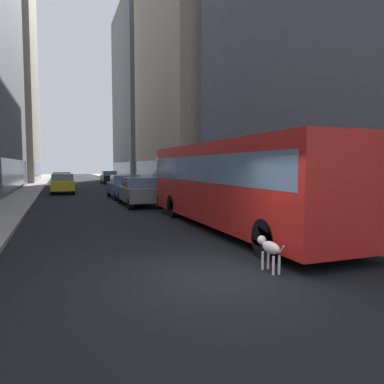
% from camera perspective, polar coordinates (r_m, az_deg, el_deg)
% --- Properties ---
extents(ground_plane, '(120.00, 120.00, 0.00)m').
position_cam_1_polar(ground_plane, '(41.82, -16.02, 0.90)').
color(ground_plane, black).
extents(sidewalk_left, '(2.40, 110.00, 0.15)m').
position_cam_1_polar(sidewalk_left, '(41.79, -23.84, 0.81)').
color(sidewalk_left, '#9E9991').
rests_on(sidewalk_left, ground).
extents(sidewalk_right, '(2.40, 110.00, 0.15)m').
position_cam_1_polar(sidewalk_right, '(42.60, -8.36, 1.18)').
color(sidewalk_right, '#ADA89E').
rests_on(sidewalk_right, ground).
extents(building_right_mid, '(11.36, 18.25, 24.72)m').
position_cam_1_polar(building_right_mid, '(41.18, 1.78, 18.35)').
color(building_right_mid, '#A0937F').
rests_on(building_right_mid, ground).
extents(building_right_far, '(11.81, 17.04, 26.62)m').
position_cam_1_polar(building_right_far, '(59.51, -5.51, 14.85)').
color(building_right_far, slate).
rests_on(building_right_far, ground).
extents(transit_bus, '(2.78, 11.53, 3.05)m').
position_cam_1_polar(transit_bus, '(13.02, 6.37, 1.96)').
color(transit_bus, red).
rests_on(transit_bus, ground).
extents(car_yellow_taxi, '(1.77, 3.98, 1.62)m').
position_cam_1_polar(car_yellow_taxi, '(31.16, -19.77, 1.26)').
color(car_yellow_taxi, yellow).
rests_on(car_yellow_taxi, ground).
extents(car_blue_hatchback, '(1.85, 4.41, 1.62)m').
position_cam_1_polar(car_blue_hatchback, '(25.53, -10.65, 0.85)').
color(car_blue_hatchback, '#4C6BB7').
rests_on(car_blue_hatchback, ground).
extents(car_grey_wagon, '(1.85, 4.11, 1.62)m').
position_cam_1_polar(car_grey_wagon, '(20.60, -8.32, 0.09)').
color(car_grey_wagon, slate).
rests_on(car_grey_wagon, ground).
extents(car_black_suv, '(1.77, 4.01, 1.62)m').
position_cam_1_polar(car_black_suv, '(46.20, -12.96, 2.28)').
color(car_black_suv, black).
rests_on(car_black_suv, ground).
extents(car_red_coupe, '(1.78, 4.02, 1.62)m').
position_cam_1_polar(car_red_coupe, '(38.66, -19.86, 1.78)').
color(car_red_coupe, red).
rests_on(car_red_coupe, ground).
extents(dalmatian_dog, '(0.22, 0.96, 0.72)m').
position_cam_1_polar(dalmatian_dog, '(8.04, 12.11, -8.60)').
color(dalmatian_dog, white).
rests_on(dalmatian_dog, ground).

